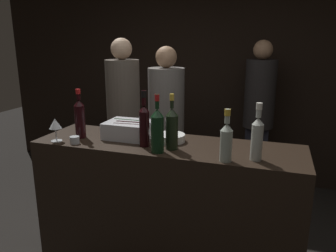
{
  "coord_description": "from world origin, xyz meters",
  "views": [
    {
      "loc": [
        0.7,
        -1.78,
        1.8
      ],
      "look_at": [
        0.0,
        0.3,
        1.22
      ],
      "focal_mm": 35.0,
      "sensor_mm": 36.0,
      "label": 1
    }
  ],
  "objects_px": {
    "rose_wine_bottle": "(226,140)",
    "champagne_bottle": "(172,128)",
    "bowl_white": "(171,138)",
    "candle_votive": "(75,140)",
    "red_wine_bottle_burgundy": "(158,129)",
    "person_in_hoodie": "(166,123)",
    "person_blond_tee": "(124,117)",
    "wine_glass": "(55,124)",
    "red_wine_bottle_tall": "(80,117)",
    "ice_bin_with_bottles": "(129,129)",
    "white_wine_bottle": "(257,136)",
    "person_grey_polo": "(259,111)",
    "red_wine_bottle_black_foil": "(144,123)"
  },
  "relations": [
    {
      "from": "ice_bin_with_bottles",
      "to": "red_wine_bottle_burgundy",
      "type": "height_order",
      "value": "red_wine_bottle_burgundy"
    },
    {
      "from": "bowl_white",
      "to": "wine_glass",
      "type": "relative_size",
      "value": 1.24
    },
    {
      "from": "bowl_white",
      "to": "champagne_bottle",
      "type": "height_order",
      "value": "champagne_bottle"
    },
    {
      "from": "wine_glass",
      "to": "person_in_hoodie",
      "type": "distance_m",
      "value": 1.31
    },
    {
      "from": "red_wine_bottle_tall",
      "to": "person_grey_polo",
      "type": "relative_size",
      "value": 0.2
    },
    {
      "from": "person_blond_tee",
      "to": "wine_glass",
      "type": "bearing_deg",
      "value": -33.28
    },
    {
      "from": "bowl_white",
      "to": "red_wine_bottle_black_foil",
      "type": "height_order",
      "value": "red_wine_bottle_black_foil"
    },
    {
      "from": "candle_votive",
      "to": "person_blond_tee",
      "type": "xyz_separation_m",
      "value": [
        -0.17,
        1.12,
        -0.1
      ]
    },
    {
      "from": "candle_votive",
      "to": "red_wine_bottle_black_foil",
      "type": "distance_m",
      "value": 0.51
    },
    {
      "from": "rose_wine_bottle",
      "to": "champagne_bottle",
      "type": "distance_m",
      "value": 0.39
    },
    {
      "from": "red_wine_bottle_black_foil",
      "to": "candle_votive",
      "type": "bearing_deg",
      "value": -167.95
    },
    {
      "from": "ice_bin_with_bottles",
      "to": "red_wine_bottle_tall",
      "type": "height_order",
      "value": "red_wine_bottle_tall"
    },
    {
      "from": "champagne_bottle",
      "to": "person_in_hoodie",
      "type": "distance_m",
      "value": 1.23
    },
    {
      "from": "white_wine_bottle",
      "to": "red_wine_bottle_black_foil",
      "type": "bearing_deg",
      "value": 177.25
    },
    {
      "from": "red_wine_bottle_burgundy",
      "to": "person_in_hoodie",
      "type": "relative_size",
      "value": 0.22
    },
    {
      "from": "ice_bin_with_bottles",
      "to": "white_wine_bottle",
      "type": "relative_size",
      "value": 0.94
    },
    {
      "from": "person_blond_tee",
      "to": "person_grey_polo",
      "type": "distance_m",
      "value": 1.52
    },
    {
      "from": "red_wine_bottle_burgundy",
      "to": "red_wine_bottle_tall",
      "type": "relative_size",
      "value": 1.04
    },
    {
      "from": "ice_bin_with_bottles",
      "to": "rose_wine_bottle",
      "type": "distance_m",
      "value": 0.8
    },
    {
      "from": "candle_votive",
      "to": "red_wine_bottle_tall",
      "type": "bearing_deg",
      "value": 105.58
    },
    {
      "from": "white_wine_bottle",
      "to": "person_in_hoodie",
      "type": "distance_m",
      "value": 1.53
    },
    {
      "from": "bowl_white",
      "to": "candle_votive",
      "type": "distance_m",
      "value": 0.67
    },
    {
      "from": "ice_bin_with_bottles",
      "to": "person_grey_polo",
      "type": "relative_size",
      "value": 0.18
    },
    {
      "from": "candle_votive",
      "to": "person_in_hoodie",
      "type": "height_order",
      "value": "person_in_hoodie"
    },
    {
      "from": "candle_votive",
      "to": "red_wine_bottle_burgundy",
      "type": "distance_m",
      "value": 0.63
    },
    {
      "from": "red_wine_bottle_burgundy",
      "to": "person_blond_tee",
      "type": "height_order",
      "value": "person_blond_tee"
    },
    {
      "from": "ice_bin_with_bottles",
      "to": "champagne_bottle",
      "type": "xyz_separation_m",
      "value": [
        0.38,
        -0.15,
        0.08
      ]
    },
    {
      "from": "white_wine_bottle",
      "to": "person_grey_polo",
      "type": "bearing_deg",
      "value": 92.75
    },
    {
      "from": "red_wine_bottle_black_foil",
      "to": "white_wine_bottle",
      "type": "bearing_deg",
      "value": -2.75
    },
    {
      "from": "red_wine_bottle_tall",
      "to": "person_grey_polo",
      "type": "bearing_deg",
      "value": 56.57
    },
    {
      "from": "wine_glass",
      "to": "white_wine_bottle",
      "type": "distance_m",
      "value": 1.37
    },
    {
      "from": "champagne_bottle",
      "to": "red_wine_bottle_tall",
      "type": "distance_m",
      "value": 0.72
    },
    {
      "from": "ice_bin_with_bottles",
      "to": "person_in_hoodie",
      "type": "relative_size",
      "value": 0.19
    },
    {
      "from": "red_wine_bottle_burgundy",
      "to": "person_in_hoodie",
      "type": "distance_m",
      "value": 1.29
    },
    {
      "from": "rose_wine_bottle",
      "to": "champagne_bottle",
      "type": "relative_size",
      "value": 0.86
    },
    {
      "from": "ice_bin_with_bottles",
      "to": "person_grey_polo",
      "type": "xyz_separation_m",
      "value": [
        0.83,
        1.65,
        -0.15
      ]
    },
    {
      "from": "person_blond_tee",
      "to": "red_wine_bottle_burgundy",
      "type": "bearing_deg",
      "value": 1.27
    },
    {
      "from": "person_in_hoodie",
      "to": "red_wine_bottle_tall",
      "type": "bearing_deg",
      "value": 73.32
    },
    {
      "from": "person_blond_tee",
      "to": "red_wine_bottle_tall",
      "type": "bearing_deg",
      "value": -26.46
    },
    {
      "from": "red_wine_bottle_black_foil",
      "to": "rose_wine_bottle",
      "type": "distance_m",
      "value": 0.58
    },
    {
      "from": "bowl_white",
      "to": "white_wine_bottle",
      "type": "bearing_deg",
      "value": -17.53
    },
    {
      "from": "rose_wine_bottle",
      "to": "person_in_hoodie",
      "type": "relative_size",
      "value": 0.18
    },
    {
      "from": "person_in_hoodie",
      "to": "white_wine_bottle",
      "type": "bearing_deg",
      "value": 128.38
    },
    {
      "from": "red_wine_bottle_tall",
      "to": "bowl_white",
      "type": "bearing_deg",
      "value": 10.19
    },
    {
      "from": "person_in_hoodie",
      "to": "person_blond_tee",
      "type": "bearing_deg",
      "value": 12.54
    },
    {
      "from": "white_wine_bottle",
      "to": "champagne_bottle",
      "type": "bearing_deg",
      "value": 176.35
    },
    {
      "from": "red_wine_bottle_burgundy",
      "to": "person_blond_tee",
      "type": "relative_size",
      "value": 0.21
    },
    {
      "from": "red_wine_bottle_tall",
      "to": "person_in_hoodie",
      "type": "xyz_separation_m",
      "value": [
        0.3,
        1.08,
        -0.28
      ]
    },
    {
      "from": "wine_glass",
      "to": "person_blond_tee",
      "type": "xyz_separation_m",
      "value": [
        -0.02,
        1.11,
        -0.2
      ]
    },
    {
      "from": "red_wine_bottle_tall",
      "to": "white_wine_bottle",
      "type": "relative_size",
      "value": 1.04
    }
  ]
}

